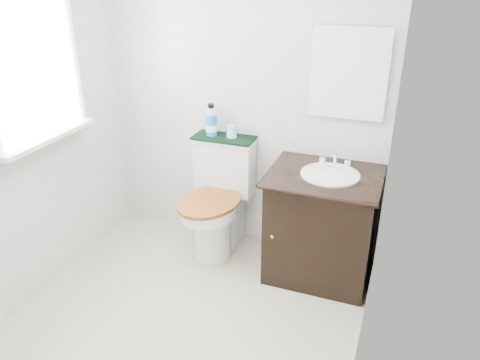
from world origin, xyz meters
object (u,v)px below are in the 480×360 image
Objects in this scene: toilet at (219,204)px; trash_bin at (276,231)px; vanity at (322,222)px; mouthwash_bottle at (211,121)px; cup at (232,131)px.

toilet reaches higher than trash_bin.
vanity is (0.84, -0.06, 0.04)m from toilet.
vanity is at bearing -26.18° from trash_bin.
mouthwash_bottle is at bearing -179.41° from trash_bin.
mouthwash_bottle is at bearing 168.56° from vanity.
vanity is 9.29× the size of cup.
cup is (-0.78, 0.20, 0.53)m from vanity.
vanity is 2.93× the size of trash_bin.
cup is at bearing 3.14° from mouthwash_bottle.
cup is (-0.38, 0.00, 0.80)m from trash_bin.
trash_bin is at bearing 153.82° from vanity.
trash_bin is at bearing -0.51° from cup.
cup is at bearing 179.49° from trash_bin.
toilet is at bearing 175.95° from vanity.
cup reaches higher than toilet.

